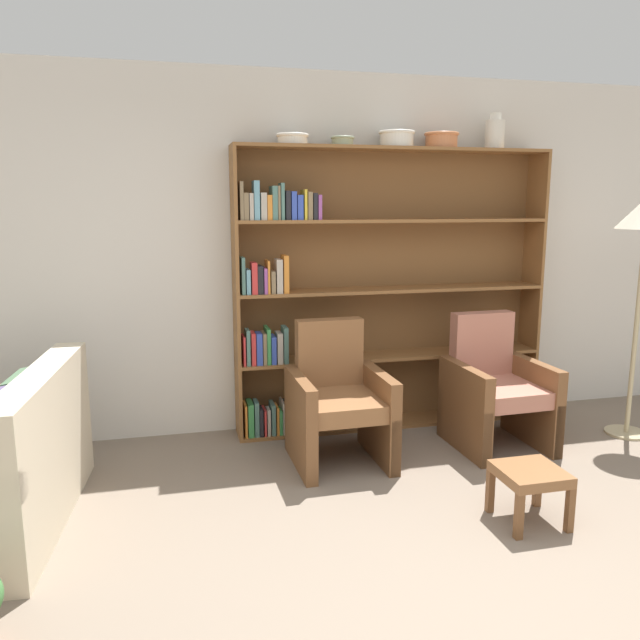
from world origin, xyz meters
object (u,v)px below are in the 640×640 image
at_px(bowl_sage, 292,139).
at_px(bowl_stoneware, 343,140).
at_px(armchair_leather, 338,402).
at_px(footstool, 530,479).
at_px(armchair_cushioned, 495,390).
at_px(bookshelf, 367,292).
at_px(vase_tall, 495,134).
at_px(bowl_terracotta, 397,138).
at_px(bowl_slate, 441,139).

distance_m(bowl_sage, bowl_stoneware, 0.38).
relative_size(bowl_sage, armchair_leather, 0.25).
bearing_deg(footstool, armchair_cushioned, 70.55).
bearing_deg(bowl_sage, bookshelf, 2.76).
bearing_deg(vase_tall, bowl_sage, 180.00).
xyz_separation_m(bookshelf, bowl_stoneware, (-0.22, -0.03, 1.14)).
relative_size(bowl_stoneware, vase_tall, 0.65).
relative_size(bookshelf, bowl_stoneware, 13.98).
xyz_separation_m(bowl_terracotta, footstool, (0.20, -1.70, -2.00)).
distance_m(bowl_slate, vase_tall, 0.45).
height_order(bowl_sage, armchair_leather, bowl_sage).
height_order(bookshelf, bowl_stoneware, bowl_stoneware).
distance_m(bowl_slate, armchair_leather, 2.16).
height_order(armchair_cushioned, footstool, armchair_cushioned).
height_order(bowl_slate, footstool, bowl_slate).
bearing_deg(bowl_terracotta, vase_tall, 0.00).
bearing_deg(footstool, armchair_leather, 126.40).
xyz_separation_m(bookshelf, footstool, (0.41, -1.73, -0.83)).
height_order(bookshelf, bowl_sage, bowl_sage).
bearing_deg(footstool, bookshelf, 103.30).
distance_m(bookshelf, vase_tall, 1.59).
bearing_deg(armchair_cushioned, armchair_leather, -1.95).
bearing_deg(footstool, vase_tall, 70.22).
distance_m(vase_tall, armchair_cushioned, 1.99).
height_order(bowl_slate, armchair_leather, bowl_slate).
height_order(vase_tall, armchair_cushioned, vase_tall).
height_order(bowl_terracotta, vase_tall, vase_tall).
bearing_deg(bowl_sage, bowl_terracotta, 0.00).
height_order(bowl_stoneware, armchair_cushioned, bowl_stoneware).
relative_size(bookshelf, bowl_terracotta, 9.02).
relative_size(bowl_sage, bowl_stoneware, 1.34).
bearing_deg(armchair_leather, bowl_terracotta, -137.01).
bearing_deg(bookshelf, bowl_sage, -177.24).
bearing_deg(bookshelf, armchair_leather, -123.32).
relative_size(vase_tall, footstool, 0.78).
bearing_deg(bowl_stoneware, armchair_leather, -107.77).
relative_size(bowl_stoneware, bowl_slate, 0.67).
bearing_deg(bowl_stoneware, bowl_slate, -0.00).
distance_m(bookshelf, bowl_slate, 1.30).
distance_m(armchair_leather, footstool, 1.38).
height_order(bowl_stoneware, vase_tall, vase_tall).
height_order(bookshelf, vase_tall, vase_tall).
bearing_deg(vase_tall, armchair_leather, -157.48).
bearing_deg(armchair_leather, footstool, 125.40).
bearing_deg(armchair_cushioned, bowl_sage, -24.93).
height_order(bowl_terracotta, armchair_leather, bowl_terracotta).
xyz_separation_m(vase_tall, armchair_leather, (-1.43, -0.59, -1.89)).
bearing_deg(vase_tall, bowl_slate, -180.00).
bearing_deg(bowl_sage, armchair_cushioned, -22.98).
relative_size(vase_tall, armchair_cushioned, 0.28).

